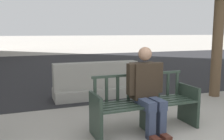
{
  "coord_description": "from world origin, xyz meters",
  "views": [
    {
      "loc": [
        -2.13,
        -2.26,
        1.54
      ],
      "look_at": [
        -0.31,
        2.58,
        0.75
      ],
      "focal_mm": 40.0,
      "sensor_mm": 36.0,
      "label": 1
    }
  ],
  "objects": [
    {
      "name": "jersey_barrier_centre",
      "position": [
        -0.45,
        3.28,
        0.34
      ],
      "size": [
        2.01,
        0.71,
        0.84
      ],
      "color": "gray",
      "rests_on": "ground"
    },
    {
      "name": "street_asphalt",
      "position": [
        0.0,
        8.7,
        0.0
      ],
      "size": [
        120.0,
        12.0,
        0.01
      ],
      "primitive_type": "cube",
      "color": "black",
      "rests_on": "ground"
    },
    {
      "name": "seated_person",
      "position": [
        -0.31,
        1.05,
        0.69
      ],
      "size": [
        0.58,
        0.73,
        1.31
      ],
      "color": "#2D2319",
      "rests_on": "ground"
    },
    {
      "name": "street_bench",
      "position": [
        -0.31,
        1.11,
        0.4
      ],
      "size": [
        1.7,
        0.56,
        0.88
      ],
      "color": "#28382D",
      "rests_on": "ground"
    }
  ]
}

